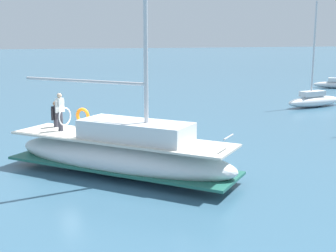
# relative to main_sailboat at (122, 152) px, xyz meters

# --- Properties ---
(ground_plane) EXTENTS (400.00, 400.00, 0.00)m
(ground_plane) POSITION_rel_main_sailboat_xyz_m (-1.98, -0.96, -0.91)
(ground_plane) COLOR #38607A
(main_sailboat) EXTENTS (8.69, 8.27, 13.78)m
(main_sailboat) POSITION_rel_main_sailboat_xyz_m (0.00, 0.00, 0.00)
(main_sailboat) COLOR silver
(main_sailboat) RESTS_ON ground
(moored_sloop_near) EXTENTS (1.98, 5.35, 7.91)m
(moored_sloop_near) POSITION_rel_main_sailboat_xyz_m (-11.88, 18.41, -0.35)
(moored_sloop_near) COLOR silver
(moored_sloop_near) RESTS_ON ground
(moored_sloop_far) EXTENTS (3.55, 3.92, 6.41)m
(moored_sloop_far) POSITION_rel_main_sailboat_xyz_m (-21.83, 28.87, -0.43)
(moored_sloop_far) COLOR white
(moored_sloop_far) RESTS_ON ground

